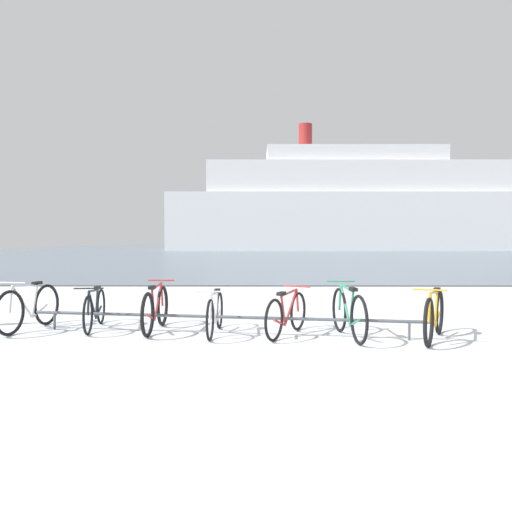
{
  "coord_description": "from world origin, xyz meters",
  "views": [
    {
      "loc": [
        -0.72,
        -5.58,
        1.5
      ],
      "look_at": [
        -0.81,
        4.52,
        1.16
      ],
      "focal_mm": 33.73,
      "sensor_mm": 36.0,
      "label": 1
    }
  ],
  "objects": [
    {
      "name": "bicycle_6",
      "position": [
        1.89,
        1.59,
        0.37
      ],
      "size": [
        0.87,
        1.58,
        0.81
      ],
      "color": "black",
      "rests_on": "ground"
    },
    {
      "name": "ferry_ship",
      "position": [
        13.81,
        64.86,
        6.13
      ],
      "size": [
        55.98,
        11.23,
        18.3
      ],
      "color": "white",
      "rests_on": "ground"
    },
    {
      "name": "bicycle_0",
      "position": [
        -4.57,
        2.34,
        0.38
      ],
      "size": [
        0.46,
        1.69,
        0.84
      ],
      "color": "black",
      "rests_on": "ground"
    },
    {
      "name": "bicycle_4",
      "position": [
        -0.3,
        1.92,
        0.34
      ],
      "size": [
        0.76,
        1.47,
        0.75
      ],
      "color": "black",
      "rests_on": "ground"
    },
    {
      "name": "bicycle_1",
      "position": [
        -3.5,
        2.42,
        0.34
      ],
      "size": [
        0.46,
        1.65,
        0.74
      ],
      "color": "black",
      "rests_on": "ground"
    },
    {
      "name": "bike_rack",
      "position": [
        -1.33,
        2.0,
        0.27
      ],
      "size": [
        6.33,
        0.98,
        0.31
      ],
      "color": "#4C5156",
      "rests_on": "ground"
    },
    {
      "name": "ground",
      "position": [
        0.0,
        53.9,
        -0.04
      ],
      "size": [
        80.0,
        132.0,
        0.08
      ],
      "color": "silver"
    },
    {
      "name": "bicycle_5",
      "position": [
        0.63,
        1.74,
        0.38
      ],
      "size": [
        0.46,
        1.7,
        0.84
      ],
      "color": "black",
      "rests_on": "ground"
    },
    {
      "name": "bicycle_3",
      "position": [
        -1.44,
        2.0,
        0.34
      ],
      "size": [
        0.46,
        1.64,
        0.74
      ],
      "color": "black",
      "rests_on": "ground"
    },
    {
      "name": "bicycle_2",
      "position": [
        -2.44,
        2.26,
        0.37
      ],
      "size": [
        0.46,
        1.71,
        0.81
      ],
      "color": "black",
      "rests_on": "ground"
    }
  ]
}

